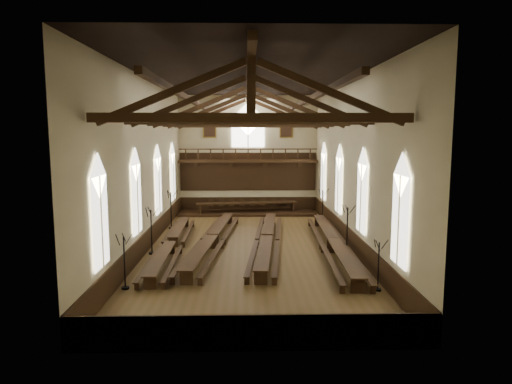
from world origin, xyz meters
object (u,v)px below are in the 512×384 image
refectory_row_c (268,238)px  candelabrum_left_near (125,272)px  candelabrum_right_mid (347,239)px  candelabrum_left_far (171,217)px  refectory_row_d (334,241)px  candelabrum_right_near (378,275)px  dais (247,213)px  refectory_row_b (213,238)px  refectory_row_a (172,242)px  candelabrum_right_far (323,213)px  candelabrum_left_mid (152,240)px  high_table (247,204)px

refectory_row_c → candelabrum_left_near: (-6.64, -7.29, 0.21)m
candelabrum_right_mid → candelabrum_left_far: bearing=148.0°
refectory_row_d → candelabrum_right_near: size_ratio=6.48×
dais → candelabrum_left_near: 19.29m
candelabrum_left_near → refectory_row_c: bearing=47.7°
refectory_row_b → dais: size_ratio=1.29×
candelabrum_right_mid → refectory_row_a: bearing=175.5°
refectory_row_a → candelabrum_right_far: candelabrum_right_far is taller
dais → candelabrum_left_near: (-5.44, -18.49, 0.67)m
candelabrum_left_near → candelabrum_left_far: candelabrum_left_far is taller
dais → candelabrum_right_near: size_ratio=4.99×
refectory_row_c → candelabrum_right_near: bearing=-60.1°
candelabrum_left_mid → candelabrum_right_mid: candelabrum_right_mid is taller
candelabrum_right_far → candelabrum_right_mid: bearing=-90.0°
candelabrum_left_mid → candelabrum_left_far: candelabrum_left_far is taller
refectory_row_a → candelabrum_right_near: bearing=-34.7°
refectory_row_c → candelabrum_left_near: size_ratio=5.81×
candelabrum_left_near → candelabrum_right_near: size_ratio=1.10×
candelabrum_left_far → candelabrum_left_near: bearing=-90.0°
refectory_row_d → candelabrum_left_far: bearing=148.3°
candelabrum_left_near → candelabrum_left_far: 12.65m
dais → candelabrum_left_mid: size_ratio=4.22×
refectory_row_d → candelabrum_right_far: 7.80m
candelabrum_left_far → candelabrum_right_far: bearing=6.9°
refectory_row_a → refectory_row_b: refectory_row_b is taller
candelabrum_left_near → candelabrum_right_near: bearing=-2.4°
refectory_row_a → dais: refectory_row_a is taller
dais → candelabrum_left_mid: candelabrum_left_mid is taller
candelabrum_left_far → candelabrum_right_mid: (11.10, -6.93, 0.01)m
candelabrum_left_mid → candelabrum_right_near: 12.75m
refectory_row_c → candelabrum_right_mid: 4.74m
high_table → candelabrum_right_mid: candelabrum_right_mid is taller
refectory_row_b → candelabrum_right_mid: 7.94m
refectory_row_a → candelabrum_right_far: 12.56m
refectory_row_c → candelabrum_left_near: 9.87m
refectory_row_b → candelabrum_left_far: candelabrum_left_far is taller
candelabrum_left_near → candelabrum_left_mid: candelabrum_left_mid is taller
candelabrum_left_mid → candelabrum_right_far: (11.10, 8.18, 0.01)m
refectory_row_c → candelabrum_right_near: 8.94m
refectory_row_b → refectory_row_d: refectory_row_d is taller
candelabrum_right_near → candelabrum_left_near: bearing=177.6°
candelabrum_left_near → candelabrum_left_far: (0.00, 12.65, 0.08)m
candelabrum_left_near → candelabrum_right_near: candelabrum_left_near is taller
refectory_row_c → refectory_row_a: bearing=-172.3°
refectory_row_b → candelabrum_right_far: 10.17m
candelabrum_left_near → candelabrum_right_far: candelabrum_right_far is taller
candelabrum_right_near → refectory_row_a: bearing=145.3°
candelabrum_left_mid → refectory_row_b: bearing=25.5°
dais → refectory_row_c: bearing=-83.9°
candelabrum_left_near → dais: bearing=73.6°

